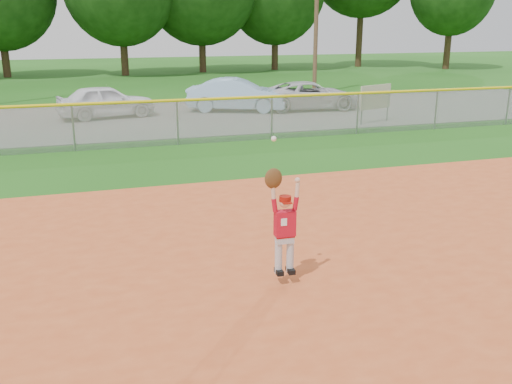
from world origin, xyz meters
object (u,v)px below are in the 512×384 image
car_white_a (106,101)px  car_white_b (310,95)px  car_blue (237,95)px  ballplayer (283,222)px  sponsor_sign (376,98)px

car_white_a → car_white_b: (9.27, -0.37, -0.05)m
car_white_a → car_blue: (5.85, 0.10, 0.05)m
car_blue → ballplayer: size_ratio=2.06×
car_blue → sponsor_sign: bearing=-113.6°
car_blue → sponsor_sign: size_ratio=2.72×
car_white_a → car_blue: car_blue is taller
car_white_b → ballplayer: ballplayer is taller
sponsor_sign → ballplayer: size_ratio=0.76×
car_white_a → car_white_b: car_white_a is taller
car_white_a → ballplayer: bearing=174.5°
car_blue → car_white_b: size_ratio=0.97×
car_white_a → car_white_b: size_ratio=0.88×
car_white_a → ballplayer: 17.66m
car_white_b → ballplayer: bearing=160.4°
car_white_b → sponsor_sign: 4.36m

